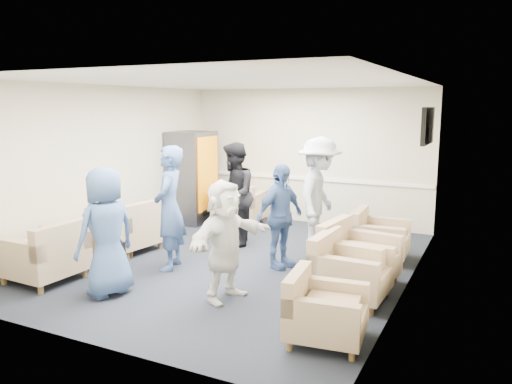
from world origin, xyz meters
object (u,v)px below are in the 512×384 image
at_px(armchair_right_midnear, 347,272).
at_px(person_mid_left, 170,208).
at_px(vending_machine, 193,177).
at_px(armchair_right_near, 322,313).
at_px(armchair_left_mid, 100,239).
at_px(armchair_right_far, 377,238).
at_px(person_back_right, 319,196).
at_px(armchair_left_near, 47,256).
at_px(person_front_right, 225,240).
at_px(armchair_left_far, 131,229).
at_px(person_front_left, 106,232).
at_px(armchair_right_midfar, 355,258).
at_px(person_mid_right, 280,216).
at_px(person_back_left, 234,195).
at_px(armchair_corner, 239,207).

relative_size(armchair_right_midnear, person_mid_left, 0.49).
bearing_deg(person_mid_left, vending_machine, -172.54).
bearing_deg(armchair_right_midnear, armchair_right_near, -173.77).
distance_m(armchair_left_mid, armchair_right_midnear, 3.83).
relative_size(armchair_right_far, person_back_right, 0.45).
height_order(armchair_left_near, armchair_right_far, armchair_left_near).
relative_size(armchair_left_mid, person_front_right, 0.63).
bearing_deg(armchair_left_far, person_front_left, 39.41).
height_order(armchair_right_midfar, armchair_right_far, armchair_right_midfar).
height_order(armchair_right_midnear, person_back_right, person_back_right).
xyz_separation_m(armchair_right_near, person_front_left, (-2.83, 0.03, 0.51)).
xyz_separation_m(armchair_right_midnear, armchair_right_midfar, (-0.05, 0.57, 0.01)).
xyz_separation_m(person_mid_left, person_mid_right, (1.42, 0.74, -0.13)).
bearing_deg(armchair_left_near, person_back_left, 154.09).
bearing_deg(person_mid_left, armchair_right_midfar, 82.18).
bearing_deg(armchair_right_midnear, person_front_right, 118.12).
bearing_deg(armchair_right_near, armchair_left_mid, 68.49).
relative_size(armchair_right_midnear, person_mid_right, 0.58).
distance_m(armchair_right_near, person_mid_right, 2.41).
relative_size(armchair_right_far, armchair_corner, 0.87).
relative_size(armchair_left_near, vending_machine, 0.50).
distance_m(armchair_left_near, person_back_left, 3.07).
height_order(armchair_left_mid, vending_machine, vending_machine).
relative_size(person_front_left, person_mid_right, 1.06).
bearing_deg(person_mid_right, person_back_left, 77.74).
distance_m(person_back_left, person_front_right, 2.39).
bearing_deg(person_back_right, armchair_left_near, 129.00).
xyz_separation_m(armchair_left_far, person_back_right, (2.83, 1.19, 0.58)).
distance_m(vending_machine, person_back_right, 3.22).
xyz_separation_m(armchair_left_mid, person_back_left, (1.44, 1.66, 0.53)).
xyz_separation_m(armchair_right_midnear, person_back_left, (-2.39, 1.49, 0.54)).
distance_m(armchair_left_mid, armchair_left_far, 0.65).
height_order(person_mid_left, person_mid_right, person_mid_left).
bearing_deg(person_front_right, person_mid_left, 74.37).
bearing_deg(armchair_right_far, armchair_left_mid, 115.00).
height_order(armchair_right_midnear, person_front_right, person_front_right).
distance_m(armchair_right_midnear, person_back_right, 2.01).
bearing_deg(armchair_right_near, person_mid_right, 27.02).
xyz_separation_m(person_front_left, person_back_left, (0.36, 2.66, 0.07)).
distance_m(armchair_right_midfar, person_mid_left, 2.72).
height_order(armchair_left_mid, armchair_right_far, armchair_left_mid).
bearing_deg(person_back_right, person_front_right, 164.48).
bearing_deg(armchair_right_midfar, person_front_right, 140.45).
xyz_separation_m(armchair_right_midfar, person_back_left, (-2.34, 0.93, 0.53)).
relative_size(armchair_right_near, person_front_left, 0.51).
distance_m(person_back_right, person_front_right, 2.36).
bearing_deg(person_front_left, person_back_right, 162.98).
bearing_deg(person_back_left, person_front_left, -33.14).
distance_m(armchair_left_mid, vending_machine, 2.92).
height_order(armchair_left_mid, armchair_right_midfar, armchair_right_midfar).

